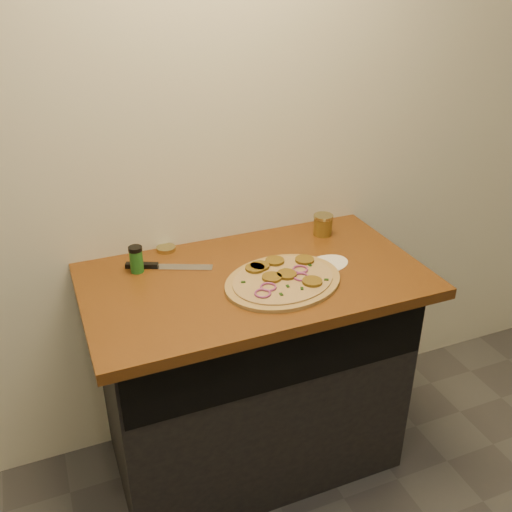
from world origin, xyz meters
name	(u,v)px	position (x,y,z in m)	size (l,w,h in m)	color
cabinet	(252,374)	(0.00, 1.45, 0.43)	(1.10, 0.60, 0.86)	black
countertop	(254,279)	(0.00, 1.42, 0.88)	(1.20, 0.70, 0.04)	brown
pizza	(283,280)	(0.07, 1.33, 0.91)	(0.53, 0.53, 0.03)	tan
chefs_knife	(161,266)	(-0.29, 1.59, 0.91)	(0.30, 0.16, 0.02)	#B7BAC1
mason_jar_lid	(166,249)	(-0.24, 1.72, 0.91)	(0.07, 0.07, 0.02)	tan
salsa_jar	(323,225)	(0.38, 1.62, 0.94)	(0.08, 0.08, 0.09)	#A82710
spice_shaker	(136,259)	(-0.38, 1.60, 0.95)	(0.05, 0.05, 0.10)	#1F6421
flour_spill	(327,264)	(0.27, 1.39, 0.90)	(0.18, 0.18, 0.00)	silver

